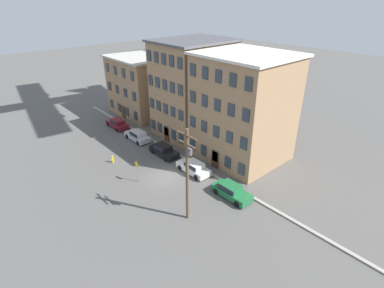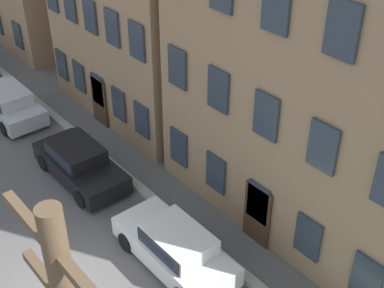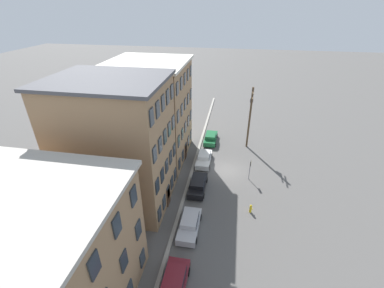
{
  "view_description": "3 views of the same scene",
  "coord_description": "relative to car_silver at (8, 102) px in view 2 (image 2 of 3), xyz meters",
  "views": [
    {
      "loc": [
        23.87,
        -17.06,
        19.1
      ],
      "look_at": [
        1.7,
        2.61,
        4.17
      ],
      "focal_mm": 28.0,
      "sensor_mm": 36.0,
      "label": 1
    },
    {
      "loc": [
        10.83,
        -4.0,
        12.66
      ],
      "look_at": [
        0.14,
        4.87,
        3.28
      ],
      "focal_mm": 50.0,
      "sensor_mm": 36.0,
      "label": 2
    },
    {
      "loc": [
        -28.12,
        -0.25,
        19.44
      ],
      "look_at": [
        -0.92,
        4.52,
        4.03
      ],
      "focal_mm": 24.0,
      "sensor_mm": 36.0,
      "label": 3
    }
  ],
  "objects": [
    {
      "name": "kerb_strip",
      "position": [
        10.66,
        1.44,
        -0.67
      ],
      "size": [
        56.0,
        0.36,
        0.16
      ],
      "primitive_type": "cube",
      "color": "#9E998E",
      "rests_on": "ground_plane"
    },
    {
      "name": "apartment_far",
      "position": [
        12.82,
        7.56,
        5.84
      ],
      "size": [
        10.66,
        9.75,
        13.16
      ],
      "color": "#9E7A56",
      "rests_on": "ground_plane"
    },
    {
      "name": "car_black",
      "position": [
        6.09,
        0.15,
        0.0
      ],
      "size": [
        4.4,
        1.92,
        1.43
      ],
      "color": "black",
      "rests_on": "ground_plane"
    },
    {
      "name": "car_white",
      "position": [
        11.97,
        0.18,
        0.0
      ],
      "size": [
        4.4,
        1.92,
        1.43
      ],
      "color": "silver",
      "rests_on": "ground_plane"
    },
    {
      "name": "car_silver",
      "position": [
        0.0,
        0.0,
        0.0
      ],
      "size": [
        4.4,
        1.92,
        1.43
      ],
      "color": "#B7B7BC",
      "rests_on": "ground_plane"
    }
  ]
}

